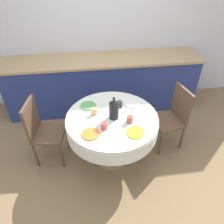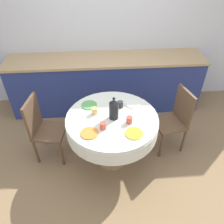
# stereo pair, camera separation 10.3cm
# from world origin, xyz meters

# --- Properties ---
(ground_plane) EXTENTS (12.00, 12.00, 0.00)m
(ground_plane) POSITION_xyz_m (0.00, 0.00, 0.00)
(ground_plane) COLOR #8E704C
(wall_back) EXTENTS (7.00, 0.05, 2.60)m
(wall_back) POSITION_xyz_m (0.00, 1.60, 1.30)
(wall_back) COLOR silver
(wall_back) RESTS_ON ground_plane
(kitchen_counter) EXTENTS (3.24, 0.64, 0.95)m
(kitchen_counter) POSITION_xyz_m (0.00, 1.27, 0.48)
(kitchen_counter) COLOR navy
(kitchen_counter) RESTS_ON ground_plane
(dining_table) EXTENTS (1.14, 1.14, 0.77)m
(dining_table) POSITION_xyz_m (0.00, 0.00, 0.64)
(dining_table) COLOR tan
(dining_table) RESTS_ON ground_plane
(chair_left) EXTENTS (0.48, 0.48, 0.94)m
(chair_left) POSITION_xyz_m (0.89, 0.21, 0.52)
(chair_left) COLOR brown
(chair_left) RESTS_ON ground_plane
(chair_right) EXTENTS (0.46, 0.46, 0.94)m
(chair_right) POSITION_xyz_m (-0.90, 0.16, 0.52)
(chair_right) COLOR brown
(chair_right) RESTS_ON ground_plane
(plate_near_left) EXTENTS (0.20, 0.20, 0.01)m
(plate_near_left) POSITION_xyz_m (-0.27, -0.26, 0.77)
(plate_near_left) COLOR orange
(plate_near_left) RESTS_ON dining_table
(cup_near_left) EXTENTS (0.07, 0.07, 0.09)m
(cup_near_left) POSITION_xyz_m (-0.12, -0.19, 0.81)
(cup_near_left) COLOR #CC4C3D
(cup_near_left) RESTS_ON dining_table
(plate_near_right) EXTENTS (0.20, 0.20, 0.01)m
(plate_near_right) POSITION_xyz_m (0.22, -0.31, 0.77)
(plate_near_right) COLOR yellow
(plate_near_right) RESTS_ON dining_table
(cup_near_right) EXTENTS (0.07, 0.07, 0.09)m
(cup_near_right) POSITION_xyz_m (0.19, -0.12, 0.81)
(cup_near_right) COLOR #CC4C3D
(cup_near_right) RESTS_ON dining_table
(plate_far_left) EXTENTS (0.20, 0.20, 0.01)m
(plate_far_left) POSITION_xyz_m (-0.28, 0.26, 0.77)
(plate_far_left) COLOR #5BA85B
(plate_far_left) RESTS_ON dining_table
(cup_far_left) EXTENTS (0.07, 0.07, 0.09)m
(cup_far_left) POSITION_xyz_m (-0.21, 0.09, 0.81)
(cup_far_left) COLOR #DBB766
(cup_far_left) RESTS_ON dining_table
(plate_far_right) EXTENTS (0.20, 0.20, 0.01)m
(plate_far_right) POSITION_xyz_m (0.30, 0.23, 0.77)
(plate_far_right) COLOR white
(plate_far_right) RESTS_ON dining_table
(cup_far_right) EXTENTS (0.07, 0.07, 0.09)m
(cup_far_right) POSITION_xyz_m (0.12, 0.19, 0.81)
(cup_far_right) COLOR #28282D
(cup_far_right) RESTS_ON dining_table
(coffee_carafe) EXTENTS (0.11, 0.11, 0.30)m
(coffee_carafe) POSITION_xyz_m (0.02, -0.01, 0.90)
(coffee_carafe) COLOR black
(coffee_carafe) RESTS_ON dining_table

